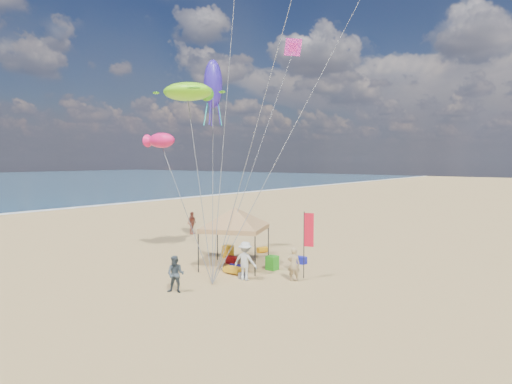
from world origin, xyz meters
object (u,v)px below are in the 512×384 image
canopy_tent (235,210)px  person_near_c (245,261)px  person_near_b (176,274)px  cooler_blue (301,260)px  feather_flag (307,234)px  person_far_a (192,223)px  person_near_a (294,264)px  chair_green (272,263)px  chair_yellow (228,252)px  cooler_red (231,260)px  beach_cart (233,270)px

canopy_tent → person_near_c: bearing=-39.0°
person_near_b → cooler_blue: bearing=51.7°
feather_flag → person_far_a: (-13.44, 5.74, -1.25)m
person_far_a → person_near_a: bearing=-128.6°
feather_flag → chair_green: bearing=170.4°
canopy_tent → chair_yellow: (-1.83, 1.54, -2.63)m
cooler_blue → cooler_red: bearing=-143.7°
person_near_b → feather_flag: bearing=30.6°
cooler_red → cooler_blue: same height
cooler_red → cooler_blue: size_ratio=1.00×
chair_green → beach_cart: size_ratio=0.78×
feather_flag → person_near_a: (-0.26, -0.76, -1.32)m
cooler_red → beach_cart: bearing=-47.0°
canopy_tent → person_near_a: (3.83, -0.39, -2.21)m
canopy_tent → person_near_a: bearing=-5.8°
feather_flag → person_near_b: 6.30m
feather_flag → person_near_c: bearing=-136.6°
chair_yellow → person_far_a: person_far_a is taller
feather_flag → person_near_b: (-3.14, -5.31, -1.31)m
cooler_blue → beach_cart: cooler_blue is taller
chair_green → person_far_a: size_ratio=0.42×
person_near_a → chair_yellow: bearing=-48.8°
person_near_c → person_far_a: bearing=-44.5°
beach_cart → person_near_a: (3.03, 0.67, 0.57)m
person_near_c → canopy_tent: bearing=-49.2°
chair_yellow → person_near_a: bearing=-18.8°
canopy_tent → cooler_blue: (2.25, 2.78, -2.79)m
cooler_blue → beach_cart: 4.11m
feather_flag → person_near_b: size_ratio=2.02×
canopy_tent → cooler_red: size_ratio=9.86×
person_near_a → cooler_blue: bearing=-93.4°
person_near_a → person_near_b: size_ratio=0.99×
beach_cart → person_near_b: bearing=-87.7°
cooler_red → beach_cart: 2.25m
canopy_tent → chair_green: bearing=22.7°
feather_flag → person_far_a: feather_flag is taller
cooler_blue → chair_yellow: 4.26m
beach_cart → person_near_c: 1.48m
chair_green → chair_yellow: (-3.64, 0.78, 0.00)m
canopy_tent → cooler_red: canopy_tent is taller
cooler_blue → person_near_c: person_near_c is taller
person_near_c → feather_flag: bearing=-146.8°
person_near_c → beach_cart: bearing=-35.0°
chair_yellow → person_near_a: 5.99m
cooler_red → person_near_c: size_ratio=0.30×
person_far_a → chair_yellow: bearing=-133.6°
cooler_red → chair_green: (2.55, 0.17, 0.16)m
chair_green → person_far_a: 12.39m
cooler_red → chair_green: bearing=3.8°
canopy_tent → cooler_red: (-0.74, 0.59, -2.79)m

